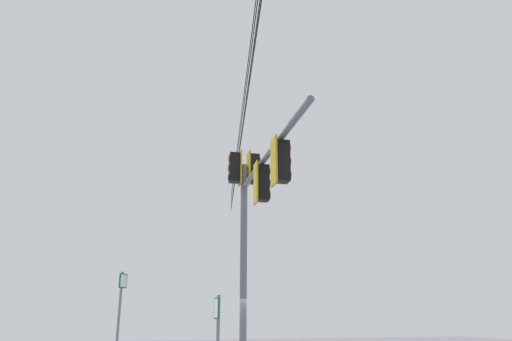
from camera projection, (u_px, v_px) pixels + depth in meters
name	position (u px, v px, depth m)	size (l,w,h in m)	color
signal_mast_assembly	(253.00, 204.00, 12.43)	(6.23, 0.97, 6.80)	slate
route_sign_primary	(119.00, 322.00, 12.32)	(0.27, 0.21, 3.20)	slate
overhead_wire_span	(243.00, 119.00, 15.94)	(28.50, 5.18, 1.67)	black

